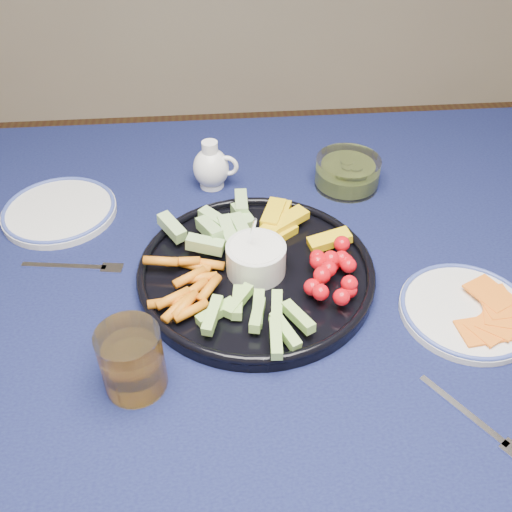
{
  "coord_description": "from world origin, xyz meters",
  "views": [
    {
      "loc": [
        -0.05,
        -0.7,
        1.4
      ],
      "look_at": [
        0.01,
        -0.02,
        0.8
      ],
      "focal_mm": 40.0,
      "sensor_mm": 36.0,
      "label": 1
    }
  ],
  "objects": [
    {
      "name": "creamer_pitcher",
      "position": [
        -0.05,
        0.26,
        0.79
      ],
      "size": [
        0.09,
        0.07,
        0.1
      ],
      "color": "white",
      "rests_on": "dining_table"
    },
    {
      "name": "juice_tumbler",
      "position": [
        -0.17,
        -0.21,
        0.79
      ],
      "size": [
        0.09,
        0.09,
        0.1
      ],
      "color": "silver",
      "rests_on": "dining_table"
    },
    {
      "name": "dining_table",
      "position": [
        0.0,
        0.0,
        0.66
      ],
      "size": [
        1.67,
        1.07,
        0.75
      ],
      "color": "#52321B",
      "rests_on": "ground"
    },
    {
      "name": "crudite_platter",
      "position": [
        0.01,
        -0.01,
        0.77
      ],
      "size": [
        0.39,
        0.39,
        0.12
      ],
      "color": "black",
      "rests_on": "dining_table"
    },
    {
      "name": "pickle_bowl",
      "position": [
        0.21,
        0.24,
        0.77
      ],
      "size": [
        0.13,
        0.13,
        0.06
      ],
      "color": "silver",
      "rests_on": "dining_table"
    },
    {
      "name": "cheese_plate",
      "position": [
        0.33,
        -0.12,
        0.76
      ],
      "size": [
        0.21,
        0.21,
        0.02
      ],
      "color": "silver",
      "rests_on": "dining_table"
    },
    {
      "name": "fork_right",
      "position": [
        0.27,
        -0.32,
        0.75
      ],
      "size": [
        0.1,
        0.14,
        0.0
      ],
      "color": "white",
      "rests_on": "dining_table"
    },
    {
      "name": "side_plate_extra",
      "position": [
        -0.34,
        0.19,
        0.75
      ],
      "size": [
        0.21,
        0.21,
        0.02
      ],
      "color": "silver",
      "rests_on": "dining_table"
    },
    {
      "name": "fork_left",
      "position": [
        -0.28,
        0.03,
        0.75
      ],
      "size": [
        0.17,
        0.04,
        0.0
      ],
      "color": "white",
      "rests_on": "dining_table"
    }
  ]
}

